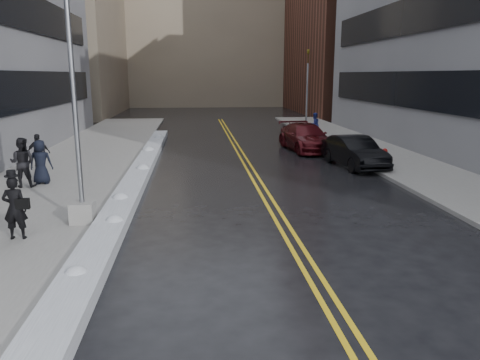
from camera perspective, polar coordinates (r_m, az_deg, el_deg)
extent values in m
plane|color=black|center=(12.10, -5.06, -8.24)|extent=(160.00, 160.00, 0.00)
cube|color=gray|center=(22.46, -20.19, 1.05)|extent=(5.50, 50.00, 0.15)
cube|color=gray|center=(23.93, 19.35, 1.79)|extent=(4.00, 50.00, 0.15)
cube|color=gold|center=(21.87, 0.82, 1.35)|extent=(0.12, 50.00, 0.01)
cube|color=gold|center=(21.90, 1.60, 1.36)|extent=(0.12, 50.00, 0.01)
cube|color=silver|center=(19.89, -12.40, 0.39)|extent=(0.90, 30.00, 0.34)
cube|color=gray|center=(57.61, -22.07, 16.51)|extent=(14.00, 22.00, 18.00)
cube|color=gray|center=(71.64, -4.11, 18.06)|extent=(36.00, 16.00, 22.00)
cube|color=gray|center=(14.23, -18.62, -3.74)|extent=(0.65, 0.65, 0.60)
cylinder|color=gray|center=(13.70, -19.76, 11.71)|extent=(0.14, 0.14, 7.00)
cylinder|color=maroon|center=(23.46, 17.20, 2.67)|extent=(0.24, 0.24, 0.60)
sphere|color=maroon|center=(23.42, 17.25, 3.39)|extent=(0.26, 0.26, 0.26)
cylinder|color=maroon|center=(23.46, 17.21, 2.79)|extent=(0.25, 0.10, 0.10)
cylinder|color=gray|center=(36.36, 8.15, 9.98)|extent=(0.14, 0.14, 5.00)
imported|color=#594C0C|center=(36.35, 8.30, 14.71)|extent=(0.16, 0.20, 1.00)
imported|color=black|center=(13.33, -25.76, -3.09)|extent=(0.61, 0.41, 1.66)
imported|color=black|center=(19.42, -25.00, 1.96)|extent=(0.93, 0.73, 1.88)
imported|color=black|center=(19.70, -23.13, 2.04)|extent=(0.85, 0.57, 1.72)
imported|color=black|center=(22.33, -23.34, 3.08)|extent=(0.97, 0.41, 1.65)
imported|color=navy|center=(32.84, 9.06, 6.70)|extent=(0.96, 0.87, 1.61)
imported|color=black|center=(22.88, 13.77, 3.36)|extent=(2.13, 4.64, 1.48)
imported|color=#490B11|center=(27.49, 8.02, 5.18)|extent=(2.66, 5.47, 1.53)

